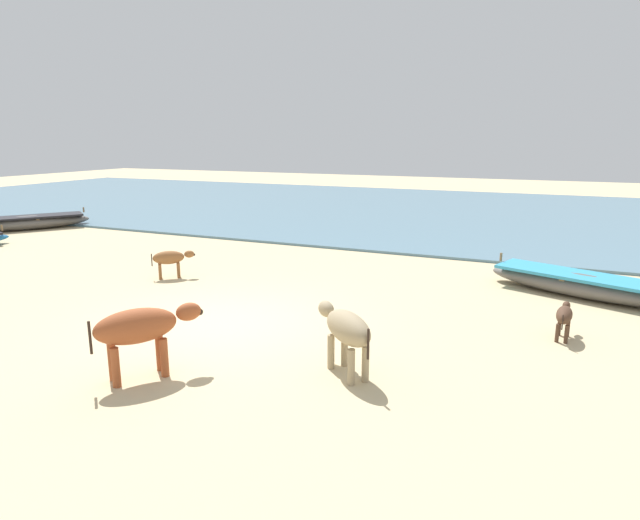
{
  "coord_description": "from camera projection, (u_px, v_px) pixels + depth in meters",
  "views": [
    {
      "loc": [
        5.62,
        -8.09,
        3.47
      ],
      "look_at": [
        0.61,
        3.36,
        0.6
      ],
      "focal_mm": 30.06,
      "sensor_mm": 36.0,
      "label": 1
    }
  ],
  "objects": [
    {
      "name": "fishing_boat_2",
      "position": [
        28.0,
        222.0,
        20.58
      ],
      "size": [
        3.41,
        4.23,
        0.72
      ],
      "rotation": [
        0.0,
        0.0,
        0.96
      ],
      "color": "#5B5651",
      "rests_on": "ground"
    },
    {
      "name": "calf_near_brown",
      "position": [
        170.0,
        259.0,
        13.43
      ],
      "size": [
        0.92,
        0.84,
        0.69
      ],
      "rotation": [
        0.0,
        0.0,
        0.71
      ],
      "color": "brown",
      "rests_on": "ground"
    },
    {
      "name": "cow_second_adult_rust",
      "position": [
        140.0,
        328.0,
        7.77
      ],
      "size": [
        1.2,
        1.48,
        1.06
      ],
      "rotation": [
        0.0,
        0.0,
        0.95
      ],
      "color": "#9E4C28",
      "rests_on": "ground"
    },
    {
      "name": "calf_far_dark",
      "position": [
        564.0,
        316.0,
        9.36
      ],
      "size": [
        0.31,
        0.92,
        0.59
      ],
      "rotation": [
        0.0,
        0.0,
        1.49
      ],
      "color": "#4C3323",
      "rests_on": "ground"
    },
    {
      "name": "cow_adult_dun",
      "position": [
        346.0,
        329.0,
        7.9
      ],
      "size": [
        1.31,
        1.18,
        0.98
      ],
      "rotation": [
        0.0,
        0.0,
        2.44
      ],
      "color": "tan",
      "rests_on": "ground"
    },
    {
      "name": "sea_water",
      "position": [
        425.0,
        211.0,
        25.66
      ],
      "size": [
        60.0,
        20.0,
        0.08
      ],
      "primitive_type": "cube",
      "color": "slate",
      "rests_on": "ground"
    },
    {
      "name": "ground",
      "position": [
        220.0,
        324.0,
        10.19
      ],
      "size": [
        80.0,
        80.0,
        0.0
      ],
      "primitive_type": "plane",
      "color": "#CCB789"
    },
    {
      "name": "fishing_boat_0",
      "position": [
        583.0,
        285.0,
        11.9
      ],
      "size": [
        4.34,
        2.45,
        0.7
      ],
      "rotation": [
        0.0,
        0.0,
        2.78
      ],
      "color": "#5B5651",
      "rests_on": "ground"
    }
  ]
}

